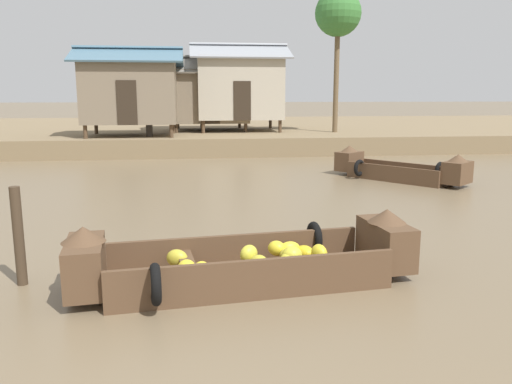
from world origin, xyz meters
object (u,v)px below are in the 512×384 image
object	(u,v)px
banana_boat	(247,261)
stilt_house_mid_right	(239,87)
stilt_house_left	(130,91)
vendor_person	(149,115)
mooring_post	(19,236)
fishing_skiff_distant	(399,169)
stilt_house_mid_left	(210,95)
palm_tree_near	(338,15)

from	to	relation	value
banana_boat	stilt_house_mid_right	world-z (taller)	stilt_house_mid_right
stilt_house_left	vendor_person	size ratio (longest dim) A/B	2.76
banana_boat	mooring_post	bearing A→B (deg)	173.49
stilt_house_left	vendor_person	xyz separation A→B (m)	(0.78, -0.52, -1.02)
fishing_skiff_distant	stilt_house_mid_right	distance (m)	11.82
vendor_person	mooring_post	xyz separation A→B (m)	(-0.60, -15.44, -1.02)
stilt_house_mid_left	mooring_post	size ratio (longest dim) A/B	3.17
fishing_skiff_distant	mooring_post	world-z (taller)	mooring_post
stilt_house_mid_right	vendor_person	xyz separation A→B (m)	(-4.16, -3.15, -1.21)
banana_boat	fishing_skiff_distant	distance (m)	9.80
banana_boat	vendor_person	distance (m)	16.05
banana_boat	palm_tree_near	bearing A→B (deg)	70.55
stilt_house_left	vendor_person	bearing A→B (deg)	-33.84
stilt_house_mid_right	palm_tree_near	xyz separation A→B (m)	(4.48, -1.56, 3.25)
banana_boat	palm_tree_near	distance (m)	19.34
stilt_house_left	palm_tree_near	distance (m)	10.09
stilt_house_mid_right	mooring_post	xyz separation A→B (m)	(-4.76, -18.59, -2.23)
fishing_skiff_distant	mooring_post	xyz separation A→B (m)	(-8.63, -7.73, 0.35)
banana_boat	stilt_house_mid_left	bearing A→B (deg)	89.31
stilt_house_left	stilt_house_mid_left	bearing A→B (deg)	41.08
stilt_house_mid_left	palm_tree_near	distance (m)	7.22
stilt_house_mid_right	stilt_house_left	bearing A→B (deg)	-152.03
vendor_person	palm_tree_near	bearing A→B (deg)	10.41
fishing_skiff_distant	palm_tree_near	distance (m)	10.99
fishing_skiff_distant	palm_tree_near	bearing A→B (deg)	86.30
stilt_house_left	stilt_house_mid_left	xyz separation A→B (m)	(3.51, 3.06, -0.20)
stilt_house_mid_right	palm_tree_near	world-z (taller)	palm_tree_near
stilt_house_mid_left	palm_tree_near	xyz separation A→B (m)	(5.90, -2.00, 3.65)
stilt_house_left	stilt_house_mid_right	world-z (taller)	stilt_house_mid_right
fishing_skiff_distant	vendor_person	world-z (taller)	vendor_person
fishing_skiff_distant	palm_tree_near	xyz separation A→B (m)	(0.60, 9.30, 5.83)
stilt_house_mid_left	vendor_person	bearing A→B (deg)	-127.29
palm_tree_near	vendor_person	size ratio (longest dim) A/B	3.94
fishing_skiff_distant	stilt_house_mid_left	size ratio (longest dim) A/B	0.87
fishing_skiff_distant	stilt_house_left	world-z (taller)	stilt_house_left
stilt_house_left	stilt_house_mid_left	distance (m)	4.67
fishing_skiff_distant	stilt_house_left	bearing A→B (deg)	136.95
stilt_house_left	vendor_person	world-z (taller)	stilt_house_left
stilt_house_left	mooring_post	size ratio (longest dim) A/B	3.32
palm_tree_near	mooring_post	xyz separation A→B (m)	(-9.23, -17.03, -5.48)
fishing_skiff_distant	stilt_house_mid_right	world-z (taller)	stilt_house_mid_right
banana_boat	vendor_person	xyz separation A→B (m)	(-2.50, 15.79, 1.39)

